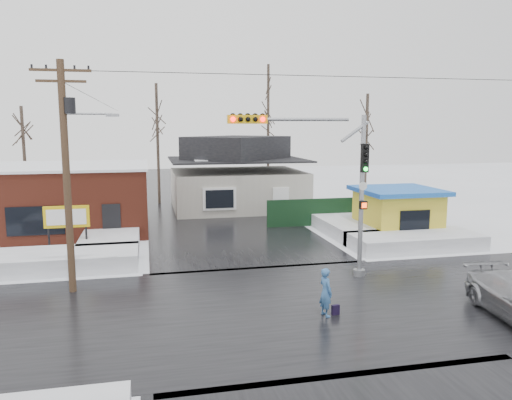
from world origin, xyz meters
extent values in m
plane|color=white|center=(0.00, 0.00, 0.00)|extent=(120.00, 120.00, 0.00)
cube|color=black|center=(0.00, 0.00, 0.01)|extent=(10.00, 120.00, 0.02)
cube|color=black|center=(0.00, 0.00, 0.01)|extent=(120.00, 10.00, 0.02)
cube|color=white|center=(-9.00, 7.00, 0.40)|extent=(7.00, 3.00, 0.80)
cube|color=white|center=(9.00, 7.00, 0.40)|extent=(7.00, 3.00, 0.80)
cube|color=white|center=(-7.00, 12.00, 0.40)|extent=(3.00, 8.00, 0.80)
cube|color=white|center=(7.00, 12.00, 0.40)|extent=(3.00, 8.00, 0.80)
cylinder|color=gray|center=(4.00, 3.00, 3.50)|extent=(0.20, 0.20, 7.00)
cylinder|color=gray|center=(4.00, 3.00, 0.15)|extent=(0.50, 0.50, 0.30)
cylinder|color=gray|center=(1.00, 3.00, 6.80)|extent=(4.60, 0.14, 0.14)
cube|color=gold|center=(-1.00, 3.00, 6.80)|extent=(1.60, 0.28, 0.35)
sphere|color=#FF0C0C|center=(-1.60, 2.84, 6.80)|extent=(0.20, 0.20, 0.20)
sphere|color=#FF0C0C|center=(-0.40, 2.84, 6.80)|extent=(0.20, 0.20, 0.20)
cube|color=black|center=(4.00, 2.80, 5.20)|extent=(0.30, 0.22, 1.20)
sphere|color=#0CE533|center=(4.00, 2.66, 4.75)|extent=(0.18, 0.18, 0.18)
cube|color=black|center=(4.00, 2.80, 3.20)|extent=(0.30, 0.20, 0.35)
cylinder|color=#382619|center=(-8.00, 3.50, 4.50)|extent=(0.28, 0.28, 9.00)
cube|color=#382619|center=(-8.00, 3.50, 8.60)|extent=(2.20, 0.10, 0.10)
cube|color=#382619|center=(-8.00, 3.50, 8.20)|extent=(1.80, 0.10, 0.10)
cylinder|color=black|center=(-7.75, 3.50, 7.30)|extent=(0.44, 0.44, 0.60)
cylinder|color=gray|center=(-7.10, 3.50, 7.00)|extent=(1.80, 0.08, 0.08)
cube|color=gray|center=(-6.20, 3.50, 6.95)|extent=(0.50, 0.22, 0.12)
cube|color=maroon|center=(-11.00, 16.00, 2.00)|extent=(12.00, 8.00, 4.00)
cube|color=white|center=(-11.00, 16.00, 4.05)|extent=(12.20, 8.20, 0.15)
cube|color=black|center=(-11.00, 11.98, 1.40)|extent=(3.00, 0.08, 1.60)
cube|color=black|center=(-7.00, 11.98, 1.10)|extent=(1.00, 0.08, 2.20)
cylinder|color=black|center=(-9.90, 9.50, 0.90)|extent=(0.10, 0.10, 1.80)
cylinder|color=black|center=(-8.10, 9.50, 0.90)|extent=(0.10, 0.10, 1.80)
cube|color=gold|center=(-9.00, 9.50, 2.00)|extent=(2.20, 0.18, 1.10)
cube|color=white|center=(-9.00, 9.39, 2.00)|extent=(1.90, 0.02, 0.80)
cube|color=#B7B2A5|center=(2.00, 22.00, 1.50)|extent=(10.00, 8.00, 3.00)
cube|color=black|center=(2.00, 22.00, 3.90)|extent=(10.40, 8.40, 0.12)
pyramid|color=black|center=(2.00, 22.00, 4.86)|extent=(9.00, 7.00, 1.80)
cube|color=maroon|center=(5.20, 23.00, 4.90)|extent=(0.70, 0.70, 1.40)
cube|color=white|center=(0.00, 17.95, 1.40)|extent=(2.40, 0.12, 1.60)
cube|color=gold|center=(9.50, 10.00, 1.30)|extent=(4.00, 4.00, 2.60)
cube|color=#1641AC|center=(9.50, 10.00, 2.75)|extent=(4.60, 4.60, 0.25)
cube|color=black|center=(9.50, 7.97, 1.30)|extent=(1.80, 0.06, 1.20)
cube|color=black|center=(6.50, 14.00, 0.90)|extent=(8.00, 0.12, 1.80)
cylinder|color=#332821|center=(-4.00, 26.00, 5.00)|extent=(0.24, 0.24, 10.00)
cylinder|color=#332821|center=(6.00, 28.00, 6.00)|extent=(0.24, 0.24, 12.00)
cylinder|color=#332821|center=(12.00, 20.00, 4.50)|extent=(0.24, 0.24, 9.00)
cylinder|color=#332821|center=(-14.00, 24.00, 4.00)|extent=(0.24, 0.24, 8.00)
imported|color=#38669E|center=(0.92, -1.08, 0.85)|extent=(0.53, 0.69, 1.70)
cube|color=black|center=(1.30, -1.08, 0.17)|extent=(0.30, 0.17, 0.35)
camera|label=1|loc=(-4.98, -16.71, 6.57)|focal=35.00mm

